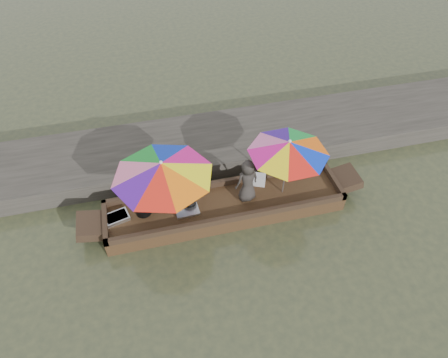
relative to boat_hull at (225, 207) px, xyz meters
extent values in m
plane|color=#333A28|center=(0.00, 0.00, -0.17)|extent=(80.00, 80.00, 0.00)
cube|color=#2D2B26|center=(0.00, 2.20, 0.08)|extent=(22.00, 2.20, 0.50)
cube|color=black|center=(0.00, 0.00, 0.00)|extent=(5.41, 1.20, 0.35)
cylinder|color=black|center=(-1.82, 0.14, 0.26)|extent=(0.34, 0.34, 0.18)
cube|color=silver|center=(-2.41, 0.10, 0.22)|extent=(0.58, 0.47, 0.09)
cube|color=silver|center=(-0.88, -0.07, 0.21)|extent=(0.52, 0.37, 0.06)
cylinder|color=black|center=(-0.79, 0.12, 0.24)|extent=(0.29, 0.29, 0.14)
cube|color=silver|center=(0.93, 0.38, 0.30)|extent=(0.34, 0.31, 0.26)
imported|color=#2F2B27|center=(0.51, 0.02, 0.73)|extent=(0.61, 0.46, 1.11)
camera|label=1|loc=(-1.48, -5.85, 6.95)|focal=32.00mm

